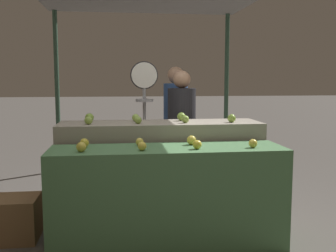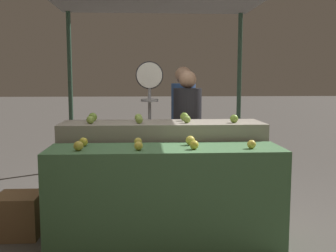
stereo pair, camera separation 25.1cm
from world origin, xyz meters
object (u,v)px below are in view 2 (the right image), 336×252
person_vendor_at_scale (187,127)px  person_customer_left (183,119)px  produce_scale (150,100)px  wooden_crate_side (19,215)px

person_vendor_at_scale → person_customer_left: size_ratio=0.96×
person_vendor_at_scale → person_customer_left: person_customer_left is taller
produce_scale → wooden_crate_side: produce_scale is taller
person_vendor_at_scale → wooden_crate_side: (-1.68, -0.95, -0.71)m
wooden_crate_side → person_vendor_at_scale: bearing=29.3°
person_customer_left → wooden_crate_side: bearing=25.0°
produce_scale → person_customer_left: 0.75m
person_vendor_at_scale → person_customer_left: bearing=-59.9°
person_vendor_at_scale → person_customer_left: (-0.00, 0.46, 0.04)m
produce_scale → wooden_crate_side: (-1.24, -0.87, -1.03)m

